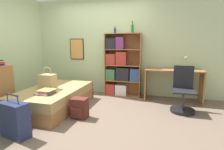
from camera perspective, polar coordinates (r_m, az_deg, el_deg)
name	(u,v)px	position (r m, az deg, el deg)	size (l,w,h in m)	color
ground_plane	(81,110)	(3.79, -10.02, -11.27)	(14.00, 14.00, 0.00)	#756051
wall_back	(103,47)	(4.93, -3.04, 9.25)	(10.00, 0.09, 2.60)	beige
bed	(55,98)	(4.04, -18.26, -7.12)	(1.11, 1.82, 0.43)	#A36B3D
handbag	(48,81)	(3.94, -20.25, -1.96)	(0.33, 0.22, 0.47)	tan
book_stack_on_bed	(46,92)	(3.60, -20.69, -5.14)	(0.32, 0.34, 0.08)	#232328
suitcase	(15,120)	(3.02, -29.18, -12.67)	(0.49, 0.32, 0.66)	navy
bookcase	(120,68)	(4.63, 2.62, 2.42)	(0.94, 0.31, 1.64)	#A36B3D
bottle_green	(115,31)	(4.68, 0.97, 14.24)	(0.06, 0.06, 0.18)	navy
bottle_brown	(132,29)	(4.58, 6.65, 14.79)	(0.07, 0.07, 0.29)	#1E6B2D
desk	(173,79)	(4.46, 19.30, -1.12)	(1.33, 0.53, 0.77)	#A36B3D
desk_lamp	(187,59)	(4.52, 23.18, 4.72)	(0.16, 0.12, 0.37)	#ADA89E
desk_chair	(183,97)	(3.89, 22.14, -6.73)	(0.48, 0.48, 0.93)	black
backpack	(79,108)	(3.38, -10.59, -10.60)	(0.30, 0.24, 0.38)	#56231E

